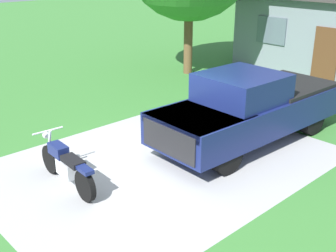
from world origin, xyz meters
name	(u,v)px	position (x,y,z in m)	size (l,w,h in m)	color
ground_plane	(162,163)	(0.00, 0.00, 0.00)	(80.00, 80.00, 0.00)	#36722F
driveway_pad	(162,163)	(0.00, 0.00, 0.00)	(5.82, 7.96, 0.01)	#9E9E9E
motorcycle	(66,165)	(-0.59, -2.20, 0.47)	(2.21, 0.70, 1.09)	black
pickup_truck	(251,107)	(0.59, 2.58, 0.95)	(2.18, 5.69, 1.90)	black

